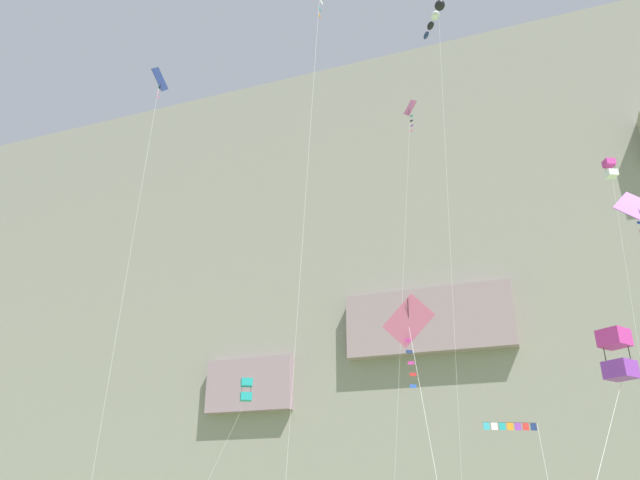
% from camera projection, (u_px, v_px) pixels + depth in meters
% --- Properties ---
extents(cliff_face, '(180.00, 33.07, 58.46)m').
position_uv_depth(cliff_face, '(445.00, 294.00, 82.12)').
color(cliff_face, gray).
rests_on(cliff_face, ground).
extents(kite_diamond_upper_left, '(3.07, 2.69, 30.13)m').
position_uv_depth(kite_diamond_upper_left, '(410.00, 120.00, 43.73)').
color(kite_diamond_upper_left, pink).
rests_on(kite_diamond_upper_left, ground).
extents(kite_box_mid_right, '(3.30, 5.69, 7.56)m').
position_uv_depth(kite_box_mid_right, '(617.00, 354.00, 18.76)').
color(kite_box_mid_right, '#CC3399').
rests_on(kite_box_mid_right, ground).
extents(kite_diamond_high_center, '(2.83, 4.28, 18.36)m').
position_uv_depth(kite_diamond_high_center, '(639.00, 213.00, 32.35)').
color(kite_diamond_high_center, purple).
rests_on(kite_diamond_high_center, ground).
extents(kite_box_low_left, '(3.37, 4.43, 11.89)m').
position_uv_depth(kite_box_low_left, '(246.00, 390.00, 47.12)').
color(kite_box_low_left, teal).
rests_on(kite_box_low_left, ground).
extents(kite_banner_mid_center, '(2.78, 6.34, 6.23)m').
position_uv_depth(kite_banner_mid_center, '(515.00, 436.00, 27.91)').
color(kite_banner_mid_center, black).
rests_on(kite_banner_mid_center, ground).
extents(kite_diamond_upper_mid, '(2.52, 3.79, 9.46)m').
position_uv_depth(kite_diamond_upper_mid, '(409.00, 327.00, 21.33)').
color(kite_diamond_upper_mid, pink).
rests_on(kite_diamond_upper_mid, ground).
extents(kite_windsock_high_right, '(2.27, 4.05, 35.17)m').
position_uv_depth(kite_windsock_high_right, '(436.00, 16.00, 43.49)').
color(kite_windsock_high_right, black).
rests_on(kite_windsock_high_right, ground).
extents(kite_diamond_high_left, '(0.90, 3.02, 28.11)m').
position_uv_depth(kite_diamond_high_left, '(157.00, 96.00, 37.67)').
color(kite_diamond_high_left, navy).
rests_on(kite_diamond_high_left, ground).
extents(kite_box_mid_left, '(2.08, 3.69, 23.20)m').
position_uv_depth(kite_box_mid_left, '(610.00, 170.00, 39.18)').
color(kite_box_mid_left, '#CC3399').
rests_on(kite_box_mid_left, ground).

